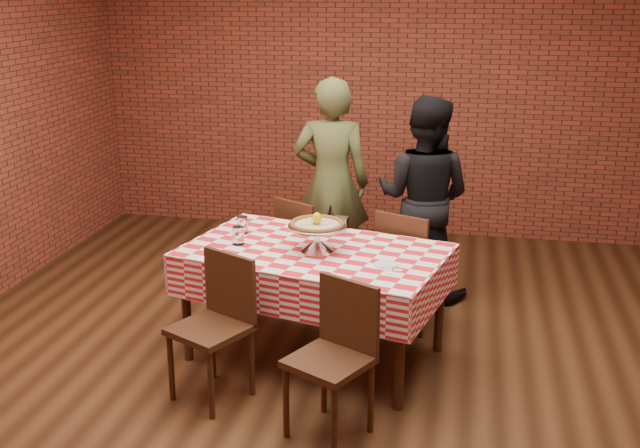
# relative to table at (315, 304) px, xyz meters

# --- Properties ---
(ground) EXTENTS (6.00, 6.00, 0.00)m
(ground) POSITION_rel_table_xyz_m (0.06, -0.21, -0.38)
(ground) COLOR black
(ground) RESTS_ON ground
(back_wall) EXTENTS (5.50, 0.00, 5.50)m
(back_wall) POSITION_rel_table_xyz_m (0.06, 2.79, 1.08)
(back_wall) COLOR brown
(back_wall) RESTS_ON ground
(table) EXTENTS (1.82, 1.33, 0.75)m
(table) POSITION_rel_table_xyz_m (0.00, 0.00, 0.00)
(table) COLOR #412313
(table) RESTS_ON ground
(tablecloth) EXTENTS (1.86, 1.38, 0.28)m
(tablecloth) POSITION_rel_table_xyz_m (0.00, 0.00, 0.24)
(tablecloth) COLOR red
(tablecloth) RESTS_ON table
(pizza_stand) EXTENTS (0.53, 0.53, 0.17)m
(pizza_stand) POSITION_rel_table_xyz_m (0.02, -0.02, 0.47)
(pizza_stand) COLOR silver
(pizza_stand) RESTS_ON tablecloth
(pizza) EXTENTS (0.49, 0.49, 0.03)m
(pizza) POSITION_rel_table_xyz_m (0.02, -0.02, 0.56)
(pizza) COLOR beige
(pizza) RESTS_ON pizza_stand
(lemon) EXTENTS (0.08, 0.08, 0.08)m
(lemon) POSITION_rel_table_xyz_m (0.02, -0.02, 0.60)
(lemon) COLOR yellow
(lemon) RESTS_ON pizza
(water_glass_left) EXTENTS (0.09, 0.09, 0.12)m
(water_glass_left) POSITION_rel_table_xyz_m (-0.51, 0.00, 0.44)
(water_glass_left) COLOR white
(water_glass_left) RESTS_ON tablecloth
(water_glass_right) EXTENTS (0.09, 0.09, 0.12)m
(water_glass_right) POSITION_rel_table_xyz_m (-0.55, 0.23, 0.44)
(water_glass_right) COLOR white
(water_glass_right) RESTS_ON tablecloth
(side_plate) EXTENTS (0.17, 0.17, 0.01)m
(side_plate) POSITION_rel_table_xyz_m (0.49, -0.20, 0.39)
(side_plate) COLOR white
(side_plate) RESTS_ON tablecloth
(sweetener_packet_a) EXTENTS (0.05, 0.04, 0.00)m
(sweetener_packet_a) POSITION_rel_table_xyz_m (0.51, -0.28, 0.39)
(sweetener_packet_a) COLOR white
(sweetener_packet_a) RESTS_ON tablecloth
(sweetener_packet_b) EXTENTS (0.05, 0.04, 0.00)m
(sweetener_packet_b) POSITION_rel_table_xyz_m (0.57, -0.27, 0.39)
(sweetener_packet_b) COLOR white
(sweetener_packet_b) RESTS_ON tablecloth
(condiment_caddy) EXTENTS (0.10, 0.09, 0.14)m
(condiment_caddy) POSITION_rel_table_xyz_m (0.12, 0.29, 0.45)
(condiment_caddy) COLOR silver
(condiment_caddy) RESTS_ON tablecloth
(chair_near_left) EXTENTS (0.54, 0.54, 0.88)m
(chair_near_left) POSITION_rel_table_xyz_m (-0.50, -0.66, 0.06)
(chair_near_left) COLOR #412313
(chair_near_left) RESTS_ON ground
(chair_near_right) EXTENTS (0.53, 0.53, 0.87)m
(chair_near_right) POSITION_rel_table_xyz_m (0.27, -0.91, 0.06)
(chair_near_right) COLOR #412313
(chair_near_right) RESTS_ON ground
(chair_far_left) EXTENTS (0.52, 0.52, 0.86)m
(chair_far_left) POSITION_rel_table_xyz_m (-0.23, 0.88, 0.05)
(chair_far_left) COLOR #412313
(chair_far_left) RESTS_ON ground
(chair_far_right) EXTENTS (0.52, 0.52, 0.88)m
(chair_far_right) POSITION_rel_table_xyz_m (0.58, 0.63, 0.07)
(chair_far_right) COLOR #412313
(chair_far_right) RESTS_ON ground
(diner_olive) EXTENTS (0.66, 0.47, 1.71)m
(diner_olive) POSITION_rel_table_xyz_m (-0.14, 1.33, 0.48)
(diner_olive) COLOR #4D542E
(diner_olive) RESTS_ON ground
(diner_black) EXTENTS (0.90, 0.77, 1.60)m
(diner_black) POSITION_rel_table_xyz_m (0.62, 1.23, 0.42)
(diner_black) COLOR black
(diner_black) RESTS_ON ground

